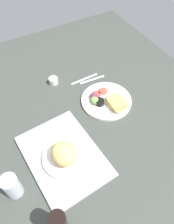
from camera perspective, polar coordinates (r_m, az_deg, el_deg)
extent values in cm
cube|color=#383D38|center=(124.73, 1.65, -1.66)|extent=(190.00, 150.00, 3.00)
cube|color=gray|center=(110.33, -6.07, -11.24)|extent=(47.09, 35.91, 1.60)
cylinder|color=white|center=(108.22, -5.73, -11.61)|extent=(21.76, 21.76, 1.40)
ellipsoid|color=#DBB266|center=(103.38, -6.04, -10.60)|extent=(13.17, 11.37, 8.98)
cylinder|color=white|center=(130.54, 5.01, 2.97)|extent=(29.41, 29.41, 1.60)
cube|color=tan|center=(127.49, 7.47, 2.10)|extent=(12.84, 11.38, 1.40)
cube|color=#B2C66B|center=(126.58, 7.53, 2.45)|extent=(11.98, 10.22, 1.00)
cube|color=tan|center=(125.68, 7.59, 2.81)|extent=(11.27, 9.34, 1.40)
cylinder|color=#D14738|center=(133.87, 4.05, 5.40)|extent=(5.60, 5.60, 0.80)
cylinder|color=#D14738|center=(131.81, 2.41, 4.56)|extent=(5.60, 5.60, 0.80)
cylinder|color=black|center=(126.44, 3.29, 2.58)|extent=(5.20, 5.20, 3.00)
cylinder|color=#EFEACC|center=(125.61, 3.32, 2.91)|extent=(4.26, 4.26, 0.60)
ellipsoid|color=#729E4C|center=(126.73, 2.04, 3.01)|extent=(6.00, 4.80, 3.60)
ellipsoid|color=#6B2D47|center=(128.64, 1.89, 3.97)|extent=(6.00, 4.80, 3.60)
cylinder|color=silver|center=(102.56, -18.80, -17.68)|extent=(7.11, 7.11, 13.38)
cylinder|color=silver|center=(141.50, -8.66, 7.99)|extent=(5.60, 5.60, 4.00)
cube|color=#B7B7BC|center=(143.26, 1.34, 8.38)|extent=(2.73, 17.06, 0.50)
cube|color=#B7B7BC|center=(143.71, -0.66, 8.56)|extent=(1.85, 19.03, 0.50)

